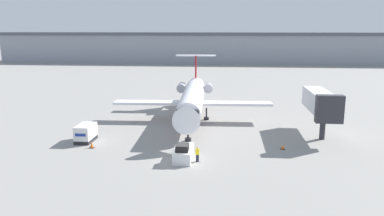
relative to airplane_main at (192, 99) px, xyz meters
The scene contains 9 objects.
ground_plane 18.46m from the airplane_main, 88.12° to the right, with size 600.00×600.00×0.00m, color gray.
terminal_building 101.92m from the airplane_main, 89.67° to the left, with size 180.00×16.80×12.54m.
airplane_main is the anchor object (origin of this frame).
pushback_tug 17.54m from the airplane_main, 87.84° to the right, with size 1.90×4.38×1.99m.
luggage_cart 17.27m from the airplane_main, 136.50° to the right, with size 1.89×3.44×2.15m.
worker_near_tug 18.18m from the airplane_main, 82.90° to the right, with size 0.40×0.24×1.66m.
traffic_cone_left 18.16m from the airplane_main, 126.85° to the right, with size 0.58×0.58×0.78m.
traffic_cone_right 17.71m from the airplane_main, 46.82° to the right, with size 0.54×0.54×0.61m.
jet_bridge 18.57m from the airplane_main, 19.14° to the right, with size 3.20×10.76×6.19m.
Camera 1 is at (4.63, -37.57, 13.92)m, focal length 35.00 mm.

